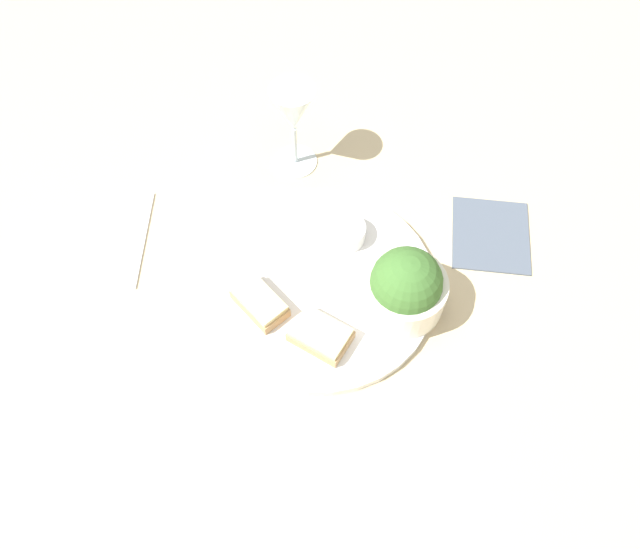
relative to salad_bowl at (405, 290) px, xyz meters
The scene contains 9 objects.
ground_plane 0.14m from the salad_bowl, behind, with size 4.00×4.00×0.00m, color #C6B289.
dinner_plate 0.13m from the salad_bowl, behind, with size 0.34×0.34×0.01m.
salad_bowl is the anchor object (origin of this frame).
sauce_ramekin 0.14m from the salad_bowl, 140.61° to the left, with size 0.06×0.06×0.03m.
cheese_toast_near 0.13m from the salad_bowl, 138.46° to the right, with size 0.09×0.07×0.03m.
cheese_toast_far 0.20m from the salad_bowl, 162.48° to the right, with size 0.09×0.08×0.03m.
wine_glass 0.32m from the salad_bowl, 136.23° to the left, with size 0.07×0.07×0.16m.
napkin 0.21m from the salad_bowl, 57.63° to the left, with size 0.14×0.15×0.01m.
fork 0.41m from the salad_bowl, behind, with size 0.06×0.17×0.01m.
Camera 1 is at (0.13, -0.44, 0.81)m, focal length 35.00 mm.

